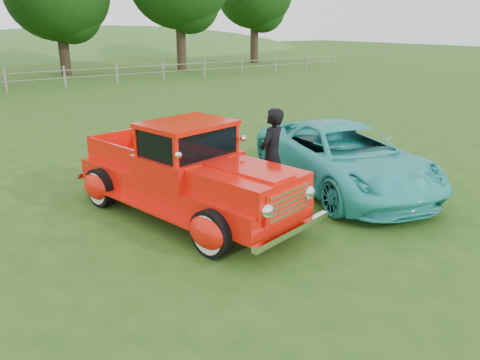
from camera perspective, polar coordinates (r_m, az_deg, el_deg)
ground at (r=7.40m, az=3.48°, el=-8.97°), size 140.00×140.00×0.00m
fence_line at (r=27.57m, az=-26.69°, el=10.79°), size 48.00×0.12×1.20m
red_pickup at (r=8.60m, az=-6.56°, el=0.70°), size 3.00×5.24×1.78m
teal_sedan at (r=10.31m, az=12.47°, el=2.77°), size 3.50×5.39×1.38m
man at (r=9.34m, az=3.90°, el=3.08°), size 0.80×0.67×1.87m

